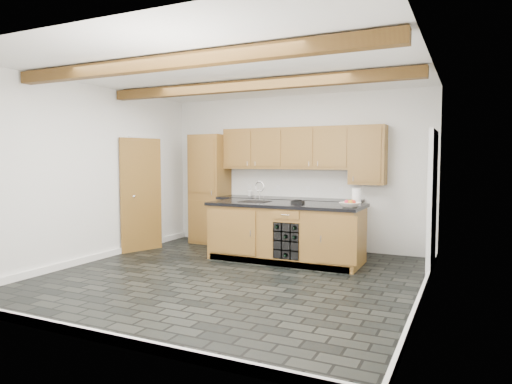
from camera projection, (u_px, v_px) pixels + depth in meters
ground at (231, 277)px, 6.30m from camera, size 5.00×5.00×0.00m
room_shell at (243, 166)px, 6.71m from camera, size 5.01×5.00×5.00m
back_cabinetry at (271, 195)px, 8.41m from camera, size 3.65×0.62×2.20m
island at (286, 232)px, 7.29m from camera, size 2.48×0.96×0.93m
faucet at (256, 199)px, 7.54m from camera, size 0.45×0.40×0.34m
kitchen_scale at (298, 202)px, 7.18m from camera, size 0.20×0.13×0.06m
fruit_bowl at (350, 205)px, 6.64m from camera, size 0.36×0.36×0.07m
fruit_cluster at (350, 202)px, 6.63m from camera, size 0.16×0.17×0.07m
paper_towel at (356, 197)px, 6.81m from camera, size 0.13×0.13×0.26m
mug at (250, 193)px, 8.64m from camera, size 0.13×0.13×0.11m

